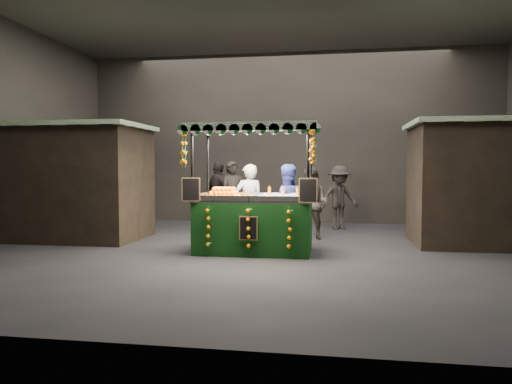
# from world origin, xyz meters

# --- Properties ---
(ground) EXTENTS (12.00, 12.00, 0.00)m
(ground) POSITION_xyz_m (0.00, 0.00, 0.00)
(ground) COLOR black
(ground) RESTS_ON ground
(market_hall) EXTENTS (12.10, 10.10, 5.05)m
(market_hall) POSITION_xyz_m (0.00, 0.00, 3.38)
(market_hall) COLOR black
(market_hall) RESTS_ON ground
(neighbour_stall_left) EXTENTS (3.00, 2.20, 2.60)m
(neighbour_stall_left) POSITION_xyz_m (-4.40, 1.00, 1.31)
(neighbour_stall_left) COLOR black
(neighbour_stall_left) RESTS_ON ground
(neighbour_stall_right) EXTENTS (3.00, 2.20, 2.60)m
(neighbour_stall_right) POSITION_xyz_m (4.40, 1.50, 1.31)
(neighbour_stall_right) COLOR black
(neighbour_stall_right) RESTS_ON ground
(juice_stall) EXTENTS (2.52, 1.48, 2.44)m
(juice_stall) POSITION_xyz_m (-0.19, -0.14, 0.76)
(juice_stall) COLOR black
(juice_stall) RESTS_ON ground
(vendor_grey) EXTENTS (0.73, 0.63, 1.70)m
(vendor_grey) POSITION_xyz_m (-0.49, 1.01, 0.85)
(vendor_grey) COLOR gray
(vendor_grey) RESTS_ON ground
(vendor_blue) EXTENTS (0.98, 0.85, 1.70)m
(vendor_blue) POSITION_xyz_m (0.35, 0.69, 0.85)
(vendor_blue) COLOR navy
(vendor_blue) RESTS_ON ground
(shopper_0) EXTENTS (0.77, 0.68, 1.79)m
(shopper_0) POSITION_xyz_m (-1.20, 2.75, 0.89)
(shopper_0) COLOR black
(shopper_0) RESTS_ON ground
(shopper_1) EXTENTS (0.98, 0.90, 1.63)m
(shopper_1) POSITION_xyz_m (0.84, 1.80, 0.82)
(shopper_1) COLOR #2C2624
(shopper_1) RESTS_ON ground
(shopper_2) EXTENTS (1.06, 1.02, 1.78)m
(shopper_2) POSITION_xyz_m (-1.71, 3.28, 0.89)
(shopper_2) COLOR black
(shopper_2) RESTS_ON ground
(shopper_3) EXTENTS (1.24, 1.04, 1.67)m
(shopper_3) POSITION_xyz_m (1.47, 3.64, 0.83)
(shopper_3) COLOR black
(shopper_3) RESTS_ON ground
(shopper_4) EXTENTS (0.89, 0.89, 1.55)m
(shopper_4) POSITION_xyz_m (-4.44, 3.15, 0.78)
(shopper_4) COLOR #2E2925
(shopper_4) RESTS_ON ground
(shopper_5) EXTENTS (1.13, 1.50, 1.58)m
(shopper_5) POSITION_xyz_m (4.33, 2.16, 0.79)
(shopper_5) COLOR #2D2825
(shopper_5) RESTS_ON ground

